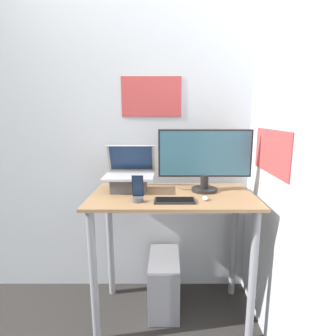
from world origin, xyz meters
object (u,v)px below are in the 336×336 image
object	(u,v)px
cell_phone	(139,194)
computer_tower	(165,283)
laptop	(131,179)
mouse	(206,198)
keyboard	(176,200)
monitor	(206,160)

from	to	relation	value
cell_phone	computer_tower	bearing A→B (deg)	54.80
laptop	mouse	bearing A→B (deg)	-23.13
keyboard	computer_tower	distance (m)	0.76
laptop	keyboard	size ratio (longest dim) A/B	1.37
mouse	monitor	bearing A→B (deg)	84.07
cell_phone	computer_tower	size ratio (longest dim) A/B	0.40
laptop	monitor	bearing A→B (deg)	-0.76
keyboard	computer_tower	world-z (taller)	keyboard
monitor	mouse	size ratio (longest dim) A/B	11.33
keyboard	cell_phone	size ratio (longest dim) A/B	1.50
computer_tower	mouse	bearing A→B (deg)	-37.03
monitor	keyboard	xyz separation A→B (m)	(-0.21, -0.23, -0.21)
mouse	cell_phone	world-z (taller)	cell_phone
computer_tower	laptop	bearing A→B (deg)	175.85
keyboard	computer_tower	size ratio (longest dim) A/B	0.60
laptop	mouse	world-z (taller)	laptop
computer_tower	monitor	bearing A→B (deg)	2.13
monitor	keyboard	world-z (taller)	monitor
monitor	computer_tower	world-z (taller)	monitor
mouse	laptop	bearing A→B (deg)	156.87
laptop	keyboard	world-z (taller)	laptop
mouse	cell_phone	distance (m)	0.42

